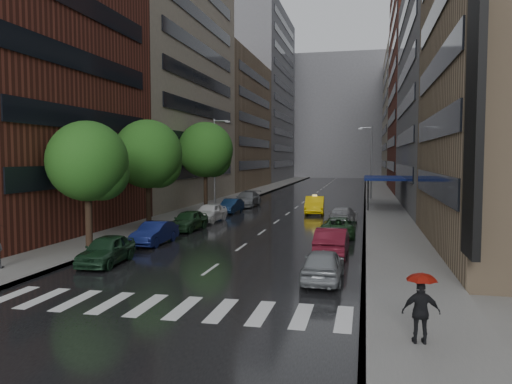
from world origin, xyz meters
TOP-DOWN VIEW (x-y plane):
  - ground at (0.00, 0.00)m, footprint 220.00×220.00m
  - road at (0.00, 50.00)m, footprint 14.00×140.00m
  - sidewalk_left at (-9.00, 50.00)m, footprint 4.00×140.00m
  - sidewalk_right at (9.00, 50.00)m, footprint 4.00×140.00m
  - crosswalk at (0.20, -2.00)m, footprint 13.15×2.80m
  - buildings_left at (-15.00, 58.79)m, footprint 8.00×108.00m
  - buildings_right at (15.00, 56.70)m, footprint 8.05×109.10m
  - building_far at (0.00, 118.00)m, footprint 40.00×14.00m
  - tree_near at (-8.60, 7.77)m, footprint 4.66×4.66m
  - tree_mid at (-8.60, 15.97)m, footprint 5.07×5.07m
  - tree_far at (-8.60, 29.52)m, footprint 5.55×5.55m
  - taxi at (2.47, 28.55)m, footprint 2.03×5.04m
  - parked_cars_left at (-5.40, 20.61)m, footprint 2.35×35.03m
  - parked_cars_right at (5.40, 12.78)m, footprint 2.39×23.48m
  - ped_red_umbrella at (8.68, -4.10)m, footprint 1.06×0.82m
  - street_lamp_left at (-7.72, 30.00)m, footprint 1.74×0.22m
  - street_lamp_right at (7.72, 45.00)m, footprint 1.74×0.22m
  - awning at (8.98, 35.00)m, footprint 4.00×8.00m

SIDE VIEW (x-z plane):
  - ground at x=0.00m, z-range 0.00..0.00m
  - road at x=0.00m, z-range 0.00..0.01m
  - crosswalk at x=0.20m, z-range 0.01..0.02m
  - sidewalk_left at x=-9.00m, z-range 0.00..0.15m
  - sidewalk_right at x=9.00m, z-range 0.00..0.15m
  - parked_cars_right at x=5.40m, z-range -0.07..1.48m
  - parked_cars_left at x=-5.40m, z-range -0.05..1.54m
  - taxi at x=2.47m, z-range 0.00..1.63m
  - ped_red_umbrella at x=8.68m, z-range 0.32..2.33m
  - awning at x=8.98m, z-range 1.57..4.70m
  - street_lamp_left at x=-7.72m, z-range 0.39..9.39m
  - street_lamp_right at x=7.72m, z-range 0.39..9.39m
  - tree_near at x=-8.60m, z-range 1.36..8.78m
  - tree_mid at x=-8.60m, z-range 1.49..9.57m
  - tree_far at x=-8.60m, z-range 1.63..10.47m
  - buildings_right at x=15.00m, z-range -2.97..33.03m
  - buildings_left at x=-15.00m, z-range -3.01..34.99m
  - building_far at x=0.00m, z-range 0.00..32.00m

